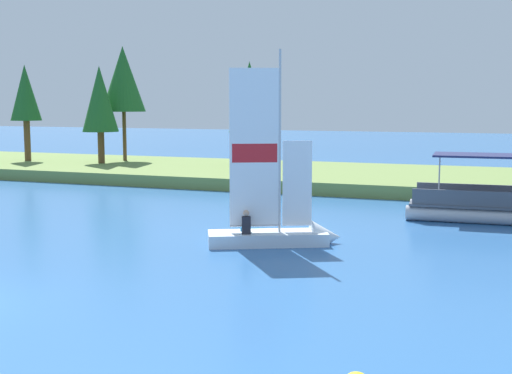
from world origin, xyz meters
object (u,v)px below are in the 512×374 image
(shoreline_tree_midleft, at_px, (25,94))
(shoreline_tree_midright, at_px, (123,79))
(shoreline_tree_centre, at_px, (100,100))
(shoreline_tree_right, at_px, (250,98))
(sailboat, at_px, (286,229))
(pontoon_boat, at_px, (485,204))

(shoreline_tree_midleft, distance_m, shoreline_tree_midright, 6.80)
(shoreline_tree_centre, bearing_deg, shoreline_tree_right, 7.77)
(shoreline_tree_midleft, relative_size, shoreline_tree_right, 1.01)
(shoreline_tree_centre, relative_size, sailboat, 0.96)
(shoreline_tree_right, distance_m, sailboat, 20.96)
(shoreline_tree_midleft, relative_size, shoreline_tree_centre, 1.03)
(shoreline_tree_right, relative_size, sailboat, 0.97)
(shoreline_tree_midright, bearing_deg, shoreline_tree_midleft, -158.35)
(shoreline_tree_right, bearing_deg, shoreline_tree_midright, 174.52)
(shoreline_tree_midleft, distance_m, sailboat, 30.26)
(sailboat, relative_size, pontoon_boat, 1.11)
(shoreline_tree_midright, relative_size, sailboat, 1.17)
(shoreline_tree_centre, distance_m, pontoon_boat, 26.89)
(shoreline_tree_midright, bearing_deg, shoreline_tree_centre, -99.27)
(shoreline_tree_midleft, bearing_deg, shoreline_tree_right, 5.56)
(shoreline_tree_midright, height_order, shoreline_tree_right, shoreline_tree_midright)
(shoreline_tree_midleft, xyz_separation_m, pontoon_boat, (30.48, -9.81, -4.60))
(shoreline_tree_midleft, height_order, shoreline_tree_midright, shoreline_tree_midright)
(shoreline_tree_centre, distance_m, shoreline_tree_right, 10.16)
(pontoon_boat, bearing_deg, shoreline_tree_midleft, 159.13)
(shoreline_tree_centre, height_order, sailboat, shoreline_tree_centre)
(shoreline_tree_centre, relative_size, shoreline_tree_midright, 0.82)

